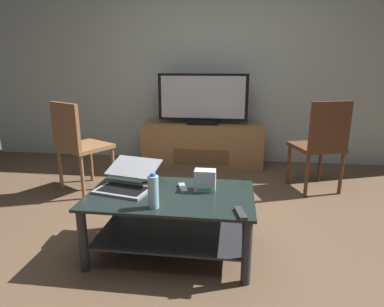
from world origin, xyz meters
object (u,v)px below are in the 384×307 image
at_px(laptop, 127,181).
at_px(water_bottle_near, 153,192).
at_px(coffee_table, 171,213).
at_px(tv_remote, 241,213).
at_px(soundbar_remote, 183,188).
at_px(side_chair, 78,142).
at_px(dining_chair, 321,142).
at_px(media_cabinet, 203,144).
at_px(cell_phone, 150,180).
at_px(router_box, 205,180).
at_px(television, 203,100).

xyz_separation_m(laptop, water_bottle_near, (0.26, -0.29, 0.05)).
height_order(coffee_table, tv_remote, tv_remote).
bearing_deg(soundbar_remote, side_chair, 125.95).
relative_size(dining_chair, water_bottle_near, 4.25).
height_order(coffee_table, water_bottle_near, water_bottle_near).
height_order(media_cabinet, tv_remote, media_cabinet).
bearing_deg(dining_chair, laptop, -141.73).
distance_m(cell_phone, soundbar_remote, 0.31).
distance_m(router_box, cell_phone, 0.46).
bearing_deg(laptop, cell_phone, 57.39).
distance_m(media_cabinet, laptop, 2.09).
bearing_deg(cell_phone, water_bottle_near, -66.80).
height_order(coffee_table, soundbar_remote, soundbar_remote).
xyz_separation_m(coffee_table, cell_phone, (-0.20, 0.24, 0.14)).
distance_m(dining_chair, soundbar_remote, 1.73).
height_order(media_cabinet, cell_phone, media_cabinet).
bearing_deg(coffee_table, media_cabinet, 89.85).
distance_m(dining_chair, water_bottle_near, 2.05).
bearing_deg(side_chair, media_cabinet, 43.81).
bearing_deg(soundbar_remote, television, 74.65).
bearing_deg(dining_chair, television, 149.07).
bearing_deg(coffee_table, water_bottle_near, -104.53).
height_order(television, tv_remote, television).
bearing_deg(router_box, cell_phone, 160.91).
bearing_deg(dining_chair, coffee_table, -134.06).
height_order(side_chair, water_bottle_near, side_chair).
relative_size(media_cabinet, side_chair, 1.65).
relative_size(side_chair, soundbar_remote, 5.83).
relative_size(router_box, tv_remote, 0.92).
bearing_deg(tv_remote, media_cabinet, 87.84).
distance_m(laptop, soundbar_remote, 0.39).
bearing_deg(soundbar_remote, dining_chair, 28.25).
xyz_separation_m(dining_chair, router_box, (-1.06, -1.23, -0.02)).
distance_m(media_cabinet, tv_remote, 2.42).
xyz_separation_m(side_chair, tv_remote, (1.61, -1.27, -0.08)).
relative_size(coffee_table, television, 1.00).
height_order(laptop, tv_remote, laptop).
relative_size(side_chair, water_bottle_near, 4.18).
bearing_deg(media_cabinet, side_chair, -136.19).
relative_size(router_box, cell_phone, 1.06).
distance_m(television, dining_chair, 1.52).
xyz_separation_m(television, soundbar_remote, (0.06, -2.00, -0.39)).
distance_m(side_chair, cell_phone, 1.22).
relative_size(dining_chair, side_chair, 1.02).
bearing_deg(tv_remote, cell_phone, 129.75).
bearing_deg(soundbar_remote, tv_remote, -58.92).
bearing_deg(water_bottle_near, laptop, 131.73).
bearing_deg(cell_phone, side_chair, 147.51).
distance_m(water_bottle_near, tv_remote, 0.54).
relative_size(television, soundbar_remote, 7.02).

